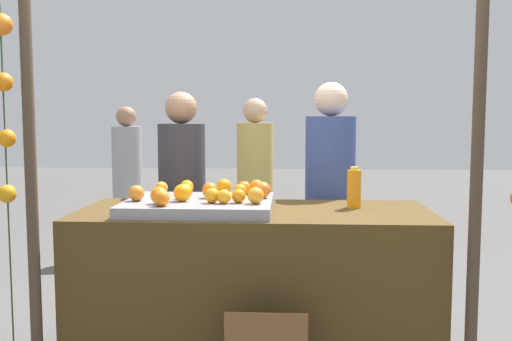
% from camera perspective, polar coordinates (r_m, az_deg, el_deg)
% --- Properties ---
extents(stall_counter, '(1.91, 0.79, 0.88)m').
position_cam_1_polar(stall_counter, '(3.22, -0.15, -11.67)').
color(stall_counter, '#4C3819').
rests_on(stall_counter, ground_plane).
extents(orange_tray, '(0.78, 0.63, 0.06)m').
position_cam_1_polar(orange_tray, '(3.10, -5.66, -3.45)').
color(orange_tray, gray).
rests_on(orange_tray, stall_counter).
extents(orange_0, '(0.07, 0.07, 0.07)m').
position_cam_1_polar(orange_0, '(3.34, -9.36, -1.71)').
color(orange_0, orange).
rests_on(orange_0, orange_tray).
extents(orange_1, '(0.09, 0.09, 0.09)m').
position_cam_1_polar(orange_1, '(3.14, -4.60, -1.97)').
color(orange_1, orange).
rests_on(orange_1, orange_tray).
extents(orange_2, '(0.07, 0.07, 0.07)m').
position_cam_1_polar(orange_2, '(2.96, -1.75, -2.54)').
color(orange_2, orange).
rests_on(orange_2, orange_tray).
extents(orange_3, '(0.08, 0.08, 0.08)m').
position_cam_1_polar(orange_3, '(3.13, -7.08, -2.04)').
color(orange_3, orange).
rests_on(orange_3, orange_tray).
extents(orange_4, '(0.09, 0.09, 0.09)m').
position_cam_1_polar(orange_4, '(2.93, -0.04, -2.50)').
color(orange_4, orange).
rests_on(orange_4, orange_tray).
extents(orange_5, '(0.08, 0.08, 0.08)m').
position_cam_1_polar(orange_5, '(2.89, -9.36, -2.73)').
color(orange_5, orange).
rests_on(orange_5, orange_tray).
extents(orange_6, '(0.09, 0.09, 0.09)m').
position_cam_1_polar(orange_6, '(3.30, -3.19, -1.59)').
color(orange_6, orange).
rests_on(orange_6, orange_tray).
extents(orange_7, '(0.08, 0.08, 0.08)m').
position_cam_1_polar(orange_7, '(3.28, -1.18, -1.73)').
color(orange_7, orange).
rests_on(orange_7, orange_tray).
extents(orange_8, '(0.08, 0.08, 0.08)m').
position_cam_1_polar(orange_8, '(3.09, -11.78, -2.21)').
color(orange_8, orange).
rests_on(orange_8, orange_tray).
extents(orange_9, '(0.08, 0.08, 0.08)m').
position_cam_1_polar(orange_9, '(3.34, -6.88, -1.61)').
color(orange_9, orange).
rests_on(orange_9, orange_tray).
extents(orange_10, '(0.08, 0.08, 0.08)m').
position_cam_1_polar(orange_10, '(2.96, -4.38, -2.49)').
color(orange_10, orange).
rests_on(orange_10, orange_tray).
extents(orange_11, '(0.07, 0.07, 0.07)m').
position_cam_1_polar(orange_11, '(2.94, -3.21, -2.61)').
color(orange_11, orange).
rests_on(orange_11, orange_tray).
extents(orange_12, '(0.07, 0.07, 0.07)m').
position_cam_1_polar(orange_12, '(3.16, -1.57, -2.03)').
color(orange_12, orange).
rests_on(orange_12, orange_tray).
extents(orange_13, '(0.08, 0.08, 0.08)m').
position_cam_1_polar(orange_13, '(3.31, 0.03, -1.61)').
color(orange_13, orange).
rests_on(orange_13, orange_tray).
extents(orange_14, '(0.09, 0.09, 0.09)m').
position_cam_1_polar(orange_14, '(2.97, -9.60, -2.43)').
color(orange_14, orange).
rests_on(orange_14, orange_tray).
extents(orange_15, '(0.09, 0.09, 0.09)m').
position_cam_1_polar(orange_15, '(3.13, 0.61, -1.93)').
color(orange_15, orange).
rests_on(orange_15, orange_tray).
extents(orange_16, '(0.09, 0.09, 0.09)m').
position_cam_1_polar(orange_16, '(3.04, -7.35, -2.20)').
color(orange_16, orange).
rests_on(orange_16, orange_tray).
extents(juice_bottle, '(0.08, 0.08, 0.23)m').
position_cam_1_polar(juice_bottle, '(3.21, 9.71, -1.77)').
color(juice_bottle, orange).
rests_on(juice_bottle, stall_counter).
extents(vendor_left, '(0.31, 0.31, 1.54)m').
position_cam_1_polar(vendor_left, '(3.86, -7.31, -4.58)').
color(vendor_left, '#333338').
rests_on(vendor_left, ground_plane).
extents(vendor_right, '(0.32, 0.32, 1.60)m').
position_cam_1_polar(vendor_right, '(3.76, 7.33, -4.44)').
color(vendor_right, '#384C8C').
rests_on(vendor_right, ground_plane).
extents(crowd_person_0, '(0.30, 0.30, 1.48)m').
position_cam_1_polar(crowd_person_0, '(5.91, -12.63, -1.46)').
color(crowd_person_0, '#99999E').
rests_on(crowd_person_0, ground_plane).
extents(crowd_person_1, '(0.31, 0.31, 1.54)m').
position_cam_1_polar(crowd_person_1, '(4.90, -0.10, -2.45)').
color(crowd_person_1, tan).
rests_on(crowd_person_1, ground_plane).
extents(canopy_post_left, '(0.06, 0.06, 2.06)m').
position_cam_1_polar(canopy_post_left, '(2.92, -21.39, -1.95)').
color(canopy_post_left, '#473828').
rests_on(canopy_post_left, ground_plane).
extents(canopy_post_right, '(0.06, 0.06, 2.06)m').
position_cam_1_polar(canopy_post_right, '(2.79, 20.99, -2.27)').
color(canopy_post_right, '#473828').
rests_on(canopy_post_right, ground_plane).
extents(garland_strand_left, '(0.10, 0.11, 1.91)m').
position_cam_1_polar(garland_strand_left, '(2.94, -23.71, 6.06)').
color(garland_strand_left, '#2D4C23').
rests_on(garland_strand_left, ground_plane).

